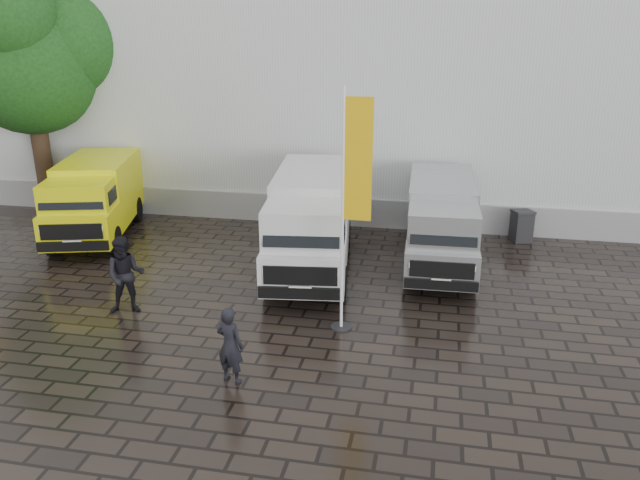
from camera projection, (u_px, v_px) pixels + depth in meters
The scene contains 11 objects.
ground at pixel (297, 326), 14.75m from camera, with size 120.00×120.00×0.00m, color black.
exhibition_hall at pixel (424, 42), 27.22m from camera, with size 44.00×16.00×12.00m, color silver.
hall_plinth at pixel (406, 215), 21.58m from camera, with size 44.00×0.15×1.00m, color gray.
van_yellow at pixel (95, 200), 20.57m from camera, with size 2.09×5.42×2.50m, color #D8DA0B, non-canonical shape.
van_white at pixel (311, 224), 17.78m from camera, with size 2.10×6.31×2.73m, color silver, non-canonical shape.
van_silver at pixel (441, 225), 18.11m from camera, with size 1.89×5.66×2.45m, color #A6A9AB, non-canonical shape.
flagpole at pixel (351, 199), 13.61m from camera, with size 0.88×0.50×5.57m.
tree at pixel (28, 54), 22.17m from camera, with size 4.97×4.97×8.93m.
wheelie_bin at pixel (522, 226), 20.38m from camera, with size 0.62×0.62×1.03m, color black.
person_front at pixel (230, 345), 12.22m from camera, with size 0.59×0.39×1.62m, color black.
person_tent at pixel (126, 275), 15.18m from camera, with size 0.95×0.74×1.95m, color black.
Camera 1 is at (3.10, -12.89, 6.78)m, focal length 35.00 mm.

